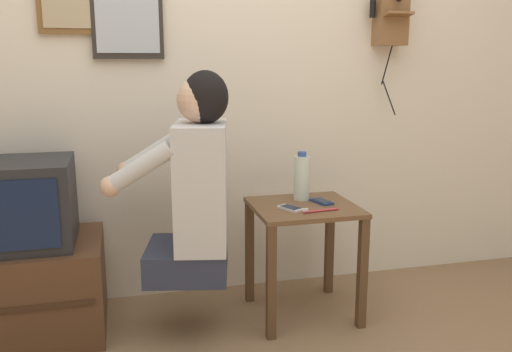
% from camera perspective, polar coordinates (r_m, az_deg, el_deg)
% --- Properties ---
extents(wall_back, '(6.80, 0.05, 2.55)m').
position_cam_1_polar(wall_back, '(2.87, -3.80, 12.70)').
color(wall_back, silver).
rests_on(wall_back, ground_plane).
extents(side_table, '(0.49, 0.46, 0.56)m').
position_cam_1_polar(side_table, '(2.65, 5.03, -5.69)').
color(side_table, brown).
rests_on(side_table, ground_plane).
extents(person, '(0.58, 0.49, 0.92)m').
position_cam_1_polar(person, '(2.41, -6.41, -0.80)').
color(person, '#2D3347').
rests_on(person, ground_plane).
extents(tv_stand, '(0.65, 0.53, 0.44)m').
position_cam_1_polar(tv_stand, '(2.74, -22.61, -10.86)').
color(tv_stand, '#51331E').
rests_on(tv_stand, ground_plane).
extents(television, '(0.47, 0.42, 0.38)m').
position_cam_1_polar(television, '(2.61, -23.80, -2.65)').
color(television, '#232326').
rests_on(television, tv_stand).
extents(wall_phone_antique, '(0.21, 0.18, 0.84)m').
position_cam_1_polar(wall_phone_antique, '(3.10, 14.07, 17.17)').
color(wall_phone_antique, brown).
extents(cell_phone_held, '(0.11, 0.14, 0.01)m').
position_cam_1_polar(cell_phone_held, '(2.54, 3.67, -3.41)').
color(cell_phone_held, silver).
rests_on(cell_phone_held, side_table).
extents(cell_phone_spare, '(0.09, 0.14, 0.01)m').
position_cam_1_polar(cell_phone_spare, '(2.67, 6.92, -2.68)').
color(cell_phone_spare, navy).
rests_on(cell_phone_spare, side_table).
extents(water_bottle, '(0.08, 0.08, 0.24)m').
position_cam_1_polar(water_bottle, '(2.69, 4.83, -0.14)').
color(water_bottle, silver).
rests_on(water_bottle, side_table).
extents(toothbrush, '(0.18, 0.03, 0.02)m').
position_cam_1_polar(toothbrush, '(2.51, 6.56, -3.63)').
color(toothbrush, '#D83F4C').
rests_on(toothbrush, side_table).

